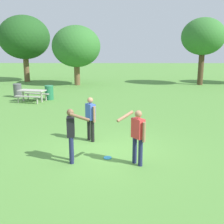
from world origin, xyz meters
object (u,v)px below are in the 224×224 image
(person_catcher, at_px, (138,133))
(trash_can_further_along, at_px, (18,90))
(tree_tall_left, at_px, (24,38))
(person_thrower, at_px, (91,116))
(picnic_table_near, at_px, (32,93))
(tree_far_right, at_px, (203,37))
(trash_can_beside_table, at_px, (49,93))
(person_bystander, at_px, (71,131))
(frisbee, at_px, (108,158))
(tree_broad_center, at_px, (76,47))

(person_catcher, height_order, trash_can_further_along, person_catcher)
(person_catcher, distance_m, tree_tall_left, 23.72)
(person_thrower, height_order, trash_can_further_along, person_thrower)
(person_thrower, relative_size, picnic_table_near, 0.83)
(tree_far_right, bearing_deg, person_thrower, -118.51)
(picnic_table_near, relative_size, trash_can_further_along, 2.07)
(picnic_table_near, height_order, trash_can_beside_table, trash_can_beside_table)
(person_bystander, bearing_deg, person_thrower, 78.73)
(frisbee, xyz_separation_m, trash_can_further_along, (-6.71, 11.10, 0.47))
(picnic_table_near, bearing_deg, tree_tall_left, 109.12)
(trash_can_further_along, height_order, tree_far_right, tree_far_right)
(trash_can_beside_table, height_order, tree_tall_left, tree_tall_left)
(tree_far_right, bearing_deg, trash_can_beside_table, -147.20)
(picnic_table_near, bearing_deg, trash_can_further_along, 131.94)
(trash_can_further_along, height_order, tree_broad_center, tree_broad_center)
(frisbee, xyz_separation_m, tree_broad_center, (-3.41, 17.98, 3.56))
(person_catcher, bearing_deg, picnic_table_near, 121.52)
(trash_can_beside_table, bearing_deg, tree_tall_left, 114.67)
(trash_can_further_along, xyz_separation_m, tree_broad_center, (3.30, 6.88, 3.09))
(tree_tall_left, bearing_deg, frisbee, -66.34)
(person_bystander, bearing_deg, trash_can_further_along, 116.35)
(person_thrower, bearing_deg, person_catcher, -54.00)
(person_thrower, bearing_deg, tree_tall_left, 113.82)
(tree_tall_left, bearing_deg, tree_far_right, -8.12)
(frisbee, bearing_deg, picnic_table_near, 118.79)
(person_bystander, height_order, tree_broad_center, tree_broad_center)
(person_thrower, bearing_deg, person_bystander, -101.27)
(person_catcher, height_order, tree_far_right, tree_far_right)
(tree_tall_left, xyz_separation_m, tree_broad_center, (5.69, -2.78, -0.92))
(frisbee, distance_m, tree_far_right, 20.57)
(person_catcher, relative_size, trash_can_further_along, 1.71)
(person_catcher, bearing_deg, tree_broad_center, 103.09)
(trash_can_further_along, distance_m, tree_far_right, 17.14)
(person_bystander, xyz_separation_m, frisbee, (1.06, 0.30, -0.95))
(trash_can_beside_table, bearing_deg, person_bystander, -73.14)
(trash_can_further_along, bearing_deg, person_thrower, -57.38)
(person_thrower, xyz_separation_m, person_bystander, (-0.39, -1.96, 0.02))
(person_catcher, bearing_deg, trash_can_beside_table, 115.69)
(person_bystander, xyz_separation_m, tree_far_right, (9.41, 18.57, 3.48))
(person_bystander, bearing_deg, tree_broad_center, 97.31)
(frisbee, relative_size, trash_can_beside_table, 0.26)
(person_thrower, height_order, tree_broad_center, tree_broad_center)
(person_catcher, xyz_separation_m, frisbee, (-0.88, 0.47, -0.95))
(picnic_table_near, height_order, tree_broad_center, tree_broad_center)
(frisbee, distance_m, trash_can_beside_table, 11.02)
(person_bystander, distance_m, trash_can_beside_table, 10.94)
(person_catcher, height_order, frisbee, person_catcher)
(person_bystander, distance_m, tree_broad_center, 18.61)
(tree_far_right, bearing_deg, person_bystander, -116.87)
(trash_can_beside_table, xyz_separation_m, tree_far_right, (12.58, 8.11, 3.96))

